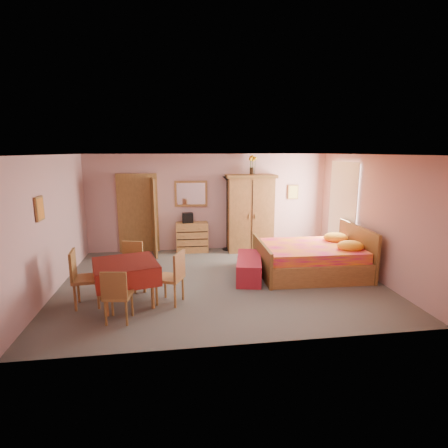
{
  "coord_description": "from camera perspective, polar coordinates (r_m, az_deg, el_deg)",
  "views": [
    {
      "loc": [
        -0.9,
        -6.88,
        2.66
      ],
      "look_at": [
        0.1,
        0.3,
        1.15
      ],
      "focal_mm": 28.0,
      "sensor_mm": 36.0,
      "label": 1
    }
  ],
  "objects": [
    {
      "name": "floor",
      "position": [
        7.43,
        -0.45,
        -9.21
      ],
      "size": [
        6.5,
        6.5,
        0.0
      ],
      "primitive_type": "plane",
      "color": "#5E5B53",
      "rests_on": "ground"
    },
    {
      "name": "ceiling",
      "position": [
        6.94,
        -0.49,
        11.27
      ],
      "size": [
        6.5,
        6.5,
        0.0
      ],
      "primitive_type": "plane",
      "rotation": [
        3.14,
        0.0,
        0.0
      ],
      "color": "brown",
      "rests_on": "wall_back"
    },
    {
      "name": "wall_back",
      "position": [
        9.52,
        -2.43,
        3.55
      ],
      "size": [
        6.5,
        0.1,
        2.6
      ],
      "primitive_type": "cube",
      "color": "tan",
      "rests_on": "floor"
    },
    {
      "name": "wall_front",
      "position": [
        4.68,
        3.54,
        -5.18
      ],
      "size": [
        6.5,
        0.1,
        2.6
      ],
      "primitive_type": "cube",
      "color": "tan",
      "rests_on": "floor"
    },
    {
      "name": "wall_left",
      "position": [
        7.4,
        -26.29,
        -0.06
      ],
      "size": [
        0.1,
        5.0,
        2.6
      ],
      "primitive_type": "cube",
      "color": "tan",
      "rests_on": "floor"
    },
    {
      "name": "wall_right",
      "position": [
        8.15,
        22.83,
        1.23
      ],
      "size": [
        0.1,
        5.0,
        2.6
      ],
      "primitive_type": "cube",
      "color": "tan",
      "rests_on": "floor"
    },
    {
      "name": "doorway",
      "position": [
        9.55,
        -13.83,
        1.56
      ],
      "size": [
        1.06,
        0.12,
        2.15
      ],
      "primitive_type": "cube",
      "color": "#9E6B35",
      "rests_on": "floor"
    },
    {
      "name": "window",
      "position": [
        9.15,
        18.89,
        3.53
      ],
      "size": [
        0.08,
        1.4,
        1.95
      ],
      "primitive_type": "cube",
      "color": "white",
      "rests_on": "wall_right"
    },
    {
      "name": "picture_left",
      "position": [
        6.76,
        -27.91,
        2.23
      ],
      "size": [
        0.04,
        0.32,
        0.42
      ],
      "primitive_type": "cube",
      "color": "orange",
      "rests_on": "wall_left"
    },
    {
      "name": "picture_back",
      "position": [
        9.96,
        11.21,
        5.15
      ],
      "size": [
        0.3,
        0.04,
        0.4
      ],
      "primitive_type": "cube",
      "color": "#D8BF59",
      "rests_on": "wall_back"
    },
    {
      "name": "chest_of_drawers",
      "position": [
        9.43,
        -5.21,
        -2.16
      ],
      "size": [
        0.85,
        0.44,
        0.8
      ],
      "primitive_type": "cube",
      "rotation": [
        0.0,
        0.0,
        -0.02
      ],
      "color": "#B0743B",
      "rests_on": "floor"
    },
    {
      "name": "wall_mirror",
      "position": [
        9.43,
        -5.41,
        4.96
      ],
      "size": [
        0.88,
        0.08,
        0.69
      ],
      "primitive_type": "cube",
      "rotation": [
        0.0,
        0.0,
        -0.04
      ],
      "color": "white",
      "rests_on": "wall_back"
    },
    {
      "name": "stereo",
      "position": [
        9.35,
        -5.96,
        1.02
      ],
      "size": [
        0.3,
        0.23,
        0.26
      ],
      "primitive_type": "cube",
      "rotation": [
        0.0,
        0.0,
        0.08
      ],
      "color": "black",
      "rests_on": "chest_of_drawers"
    },
    {
      "name": "floor_lamp",
      "position": [
        9.45,
        0.5,
        1.68
      ],
      "size": [
        0.32,
        0.32,
        2.01
      ],
      "primitive_type": "cube",
      "rotation": [
        0.0,
        0.0,
        -0.3
      ],
      "color": "black",
      "rests_on": "floor"
    },
    {
      "name": "wardrobe",
      "position": [
        9.4,
        4.29,
        1.76
      ],
      "size": [
        1.33,
        0.71,
        2.06
      ],
      "primitive_type": "cube",
      "rotation": [
        0.0,
        0.0,
        -0.03
      ],
      "color": "#9A6434",
      "rests_on": "floor"
    },
    {
      "name": "sunflower_vase",
      "position": [
        9.36,
        4.65,
        9.6
      ],
      "size": [
        0.21,
        0.21,
        0.5
      ],
      "primitive_type": "cube",
      "rotation": [
        0.0,
        0.0,
        0.07
      ],
      "color": "#ECB113",
      "rests_on": "wardrobe"
    },
    {
      "name": "bed",
      "position": [
        7.93,
        13.88,
        -4.2
      ],
      "size": [
        2.32,
        1.86,
        1.05
      ],
      "primitive_type": "cube",
      "rotation": [
        0.0,
        0.0,
        -0.03
      ],
      "color": "#D31460",
      "rests_on": "floor"
    },
    {
      "name": "bench",
      "position": [
        7.54,
        4.1,
        -7.1
      ],
      "size": [
        0.77,
        1.42,
        0.45
      ],
      "primitive_type": "cube",
      "rotation": [
        0.0,
        0.0,
        -0.21
      ],
      "color": "maroon",
      "rests_on": "floor"
    },
    {
      "name": "dining_table",
      "position": [
        6.49,
        -15.64,
        -9.24
      ],
      "size": [
        1.29,
        1.29,
        0.77
      ],
      "primitive_type": "cube",
      "rotation": [
        0.0,
        0.0,
        0.27
      ],
      "color": "maroon",
      "rests_on": "floor"
    },
    {
      "name": "chair_south",
      "position": [
        5.87,
        -16.87,
        -10.99
      ],
      "size": [
        0.45,
        0.45,
        0.88
      ],
      "primitive_type": "cube",
      "rotation": [
        0.0,
        0.0,
        -0.15
      ],
      "color": "olive",
      "rests_on": "floor"
    },
    {
      "name": "chair_north",
      "position": [
        7.07,
        -15.2,
        -6.76
      ],
      "size": [
        0.53,
        0.53,
        0.93
      ],
      "primitive_type": "cube",
      "rotation": [
        0.0,
        0.0,
        2.85
      ],
      "color": "#AF773B",
      "rests_on": "floor"
    },
    {
      "name": "chair_west",
      "position": [
        6.57,
        -21.48,
        -8.23
      ],
      "size": [
        0.51,
        0.51,
        1.01
      ],
      "primitive_type": "cube",
      "rotation": [
        0.0,
        0.0,
        -1.46
      ],
      "color": "#A16636",
      "rests_on": "floor"
    },
    {
      "name": "chair_east",
      "position": [
        6.32,
        -8.88,
        -8.61
      ],
      "size": [
        0.57,
        0.57,
        0.95
      ],
      "primitive_type": "cube",
      "rotation": [
        0.0,
        0.0,
        1.15
      ],
      "color": "#AA7339",
      "rests_on": "floor"
    }
  ]
}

